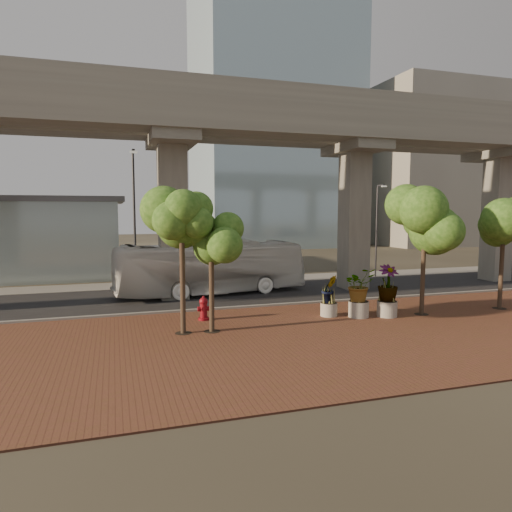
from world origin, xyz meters
name	(u,v)px	position (x,y,z in m)	size (l,w,h in m)	color
ground	(280,299)	(0.00, 0.00, 0.00)	(160.00, 160.00, 0.00)	#363227
brick_plaza	(345,332)	(0.00, -8.00, 0.03)	(70.00, 13.00, 0.06)	brown
asphalt_road	(269,293)	(0.00, 2.00, 0.02)	(90.00, 8.00, 0.04)	black
curb_strip	(292,304)	(0.00, -2.00, 0.08)	(70.00, 0.25, 0.16)	gray
far_sidewalk	(245,280)	(0.00, 7.50, 0.03)	(90.00, 3.00, 0.06)	gray
transit_viaduct	(269,178)	(0.00, 2.00, 7.29)	(72.00, 5.60, 12.40)	gray
midrise_block	(428,167)	(38.00, 36.00, 12.00)	(18.00, 16.00, 24.00)	gray
transit_bus	(211,268)	(-3.59, 2.64, 1.66)	(2.79, 11.89, 3.32)	white
fire_hydrant	(204,309)	(-5.38, -4.07, 0.61)	(0.57, 0.52, 1.15)	maroon
planter_front	(359,287)	(1.98, -5.72, 1.53)	(2.20, 2.20, 2.42)	#9C9A8D
planter_right	(388,285)	(3.38, -6.04, 1.60)	(2.39, 2.39, 2.55)	gray
planter_left	(329,291)	(0.68, -5.11, 1.30)	(1.86, 1.86, 2.04)	gray
street_tree_far_west	(182,220)	(-6.65, -6.14, 4.86)	(3.33, 3.33, 6.35)	#4E3B2D
street_tree_near_west	(211,234)	(-5.43, -6.23, 4.26)	(3.24, 3.24, 5.70)	#4E3B2D
street_tree_near_east	(425,225)	(5.30, -6.16, 4.54)	(4.07, 4.07, 6.35)	#4E3B2D
street_tree_far_east	(504,225)	(10.13, -6.25, 4.51)	(3.57, 3.57, 6.10)	#4E3B2D
streetlamp_west	(134,210)	(-8.02, 5.80, 5.28)	(0.45, 1.31, 9.05)	#2D2E33
streetlamp_east	(377,224)	(10.31, 5.99, 4.20)	(0.36, 1.04, 7.19)	#323137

